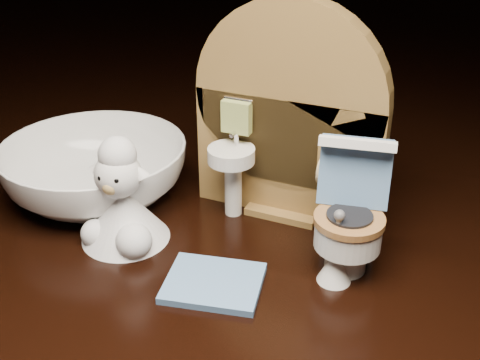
# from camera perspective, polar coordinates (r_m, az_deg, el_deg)

# --- Properties ---
(backdrop_panel) EXTENTS (0.13, 0.05, 0.15)m
(backdrop_panel) POSITION_cam_1_polar(r_m,az_deg,el_deg) (0.40, 4.54, 5.17)
(backdrop_panel) COLOR olive
(backdrop_panel) RESTS_ON ground
(toy_toilet) EXTENTS (0.05, 0.06, 0.08)m
(toy_toilet) POSITION_cam_1_polar(r_m,az_deg,el_deg) (0.37, 10.38, -3.72)
(toy_toilet) COLOR white
(toy_toilet) RESTS_ON ground
(bath_mat) EXTENTS (0.06, 0.06, 0.00)m
(bath_mat) POSITION_cam_1_polar(r_m,az_deg,el_deg) (0.36, -2.52, -9.73)
(bath_mat) COLOR #5780B0
(bath_mat) RESTS_ON ground
(toilet_brush) EXTENTS (0.02, 0.02, 0.05)m
(toilet_brush) POSITION_cam_1_polar(r_m,az_deg,el_deg) (0.36, 9.01, -7.75)
(toilet_brush) COLOR white
(toilet_brush) RESTS_ON ground
(plush_lamb) EXTENTS (0.06, 0.06, 0.08)m
(plush_lamb) POSITION_cam_1_polar(r_m,az_deg,el_deg) (0.39, -11.13, -2.39)
(plush_lamb) COLOR silver
(plush_lamb) RESTS_ON ground
(ceramic_bowl) EXTENTS (0.17, 0.17, 0.04)m
(ceramic_bowl) POSITION_cam_1_polar(r_m,az_deg,el_deg) (0.45, -13.55, 0.82)
(ceramic_bowl) COLOR white
(ceramic_bowl) RESTS_ON ground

